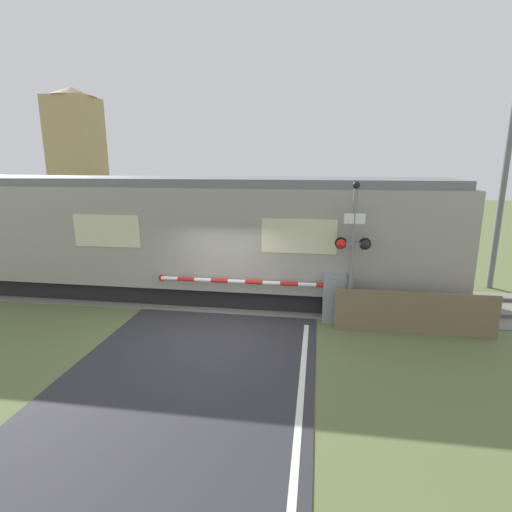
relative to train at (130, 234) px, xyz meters
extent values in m
plane|color=#5B6B3D|center=(3.54, -3.06, -1.92)|extent=(80.00, 80.00, 0.00)
cube|color=slate|center=(3.54, 0.00, -1.91)|extent=(36.00, 3.20, 0.03)
cube|color=#595451|center=(3.54, -0.72, -1.84)|extent=(36.00, 0.08, 0.10)
cube|color=#595451|center=(3.54, 0.72, -1.84)|extent=(36.00, 0.08, 0.10)
cube|color=black|center=(0.00, 0.00, -1.62)|extent=(18.47, 2.39, 0.60)
cube|color=#9E998E|center=(0.00, 0.00, 0.13)|extent=(20.07, 2.82, 2.91)
cube|color=slate|center=(0.00, 0.00, 1.71)|extent=(19.67, 2.59, 0.24)
cube|color=beige|center=(5.52, -1.42, 0.35)|extent=(2.01, 0.02, 0.93)
cube|color=beige|center=(0.00, -1.42, 0.35)|extent=(2.01, 0.02, 0.93)
cube|color=gray|center=(6.51, -1.60, -1.28)|extent=(0.60, 0.44, 1.29)
cylinder|color=gray|center=(6.51, -1.60, -0.93)|extent=(0.16, 0.16, 0.18)
cylinder|color=red|center=(6.27, -1.60, -0.93)|extent=(0.48, 0.11, 0.11)
cylinder|color=white|center=(5.78, -1.60, -0.93)|extent=(0.48, 0.11, 0.11)
cylinder|color=red|center=(5.30, -1.60, -0.93)|extent=(0.48, 0.11, 0.11)
cylinder|color=white|center=(4.81, -1.60, -0.93)|extent=(0.48, 0.11, 0.11)
cylinder|color=red|center=(4.33, -1.60, -0.93)|extent=(0.48, 0.11, 0.11)
cylinder|color=white|center=(3.85, -1.60, -0.93)|extent=(0.48, 0.11, 0.11)
cylinder|color=red|center=(3.36, -1.60, -0.93)|extent=(0.48, 0.11, 0.11)
cylinder|color=white|center=(2.88, -1.60, -0.93)|extent=(0.48, 0.11, 0.11)
cylinder|color=red|center=(2.39, -1.60, -0.93)|extent=(0.48, 0.11, 0.11)
cylinder|color=white|center=(1.91, -1.60, -0.93)|extent=(0.48, 0.11, 0.11)
cylinder|color=red|center=(1.67, -1.60, -0.93)|extent=(0.20, 0.02, 0.20)
cylinder|color=gray|center=(6.90, -1.91, -0.14)|extent=(0.11, 0.11, 3.56)
cube|color=gray|center=(6.90, -1.91, 0.29)|extent=(0.71, 0.07, 0.07)
sphere|color=red|center=(6.60, -1.96, 0.29)|extent=(0.24, 0.24, 0.24)
sphere|color=black|center=(7.20, -1.96, 0.29)|extent=(0.24, 0.24, 0.24)
cylinder|color=black|center=(6.60, -1.85, 0.29)|extent=(0.30, 0.06, 0.30)
cylinder|color=black|center=(7.20, -1.85, 0.29)|extent=(0.30, 0.06, 0.30)
cube|color=white|center=(6.90, -1.95, 0.93)|extent=(0.51, 0.02, 0.26)
sphere|color=black|center=(6.90, -1.91, 1.74)|extent=(0.18, 0.18, 0.18)
cylinder|color=slate|center=(11.91, 2.23, 1.35)|extent=(0.20, 0.20, 6.55)
cube|color=tan|center=(-15.25, 21.57, 2.91)|extent=(3.73, 3.73, 9.66)
cone|color=olive|center=(-15.25, 21.57, 8.14)|extent=(4.11, 4.11, 0.80)
cube|color=#726047|center=(8.46, -2.17, -1.37)|extent=(3.90, 0.06, 1.10)
camera|label=1|loc=(6.01, -11.96, 2.28)|focal=28.00mm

